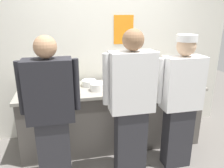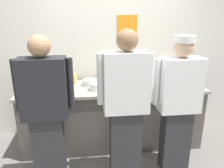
% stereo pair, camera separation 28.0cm
% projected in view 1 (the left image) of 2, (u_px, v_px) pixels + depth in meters
% --- Properties ---
extents(ground_plane, '(9.00, 9.00, 0.00)m').
position_uv_depth(ground_plane, '(118.00, 157.00, 3.05)').
color(ground_plane, slate).
extents(wall_back, '(4.02, 0.11, 2.79)m').
position_uv_depth(wall_back, '(105.00, 46.00, 3.42)').
color(wall_back, silver).
rests_on(wall_back, ground).
extents(prep_counter, '(2.56, 0.72, 0.90)m').
position_uv_depth(prep_counter, '(112.00, 115.00, 3.26)').
color(prep_counter, '#56514C').
rests_on(prep_counter, ground).
extents(chef_near_left, '(0.62, 0.24, 1.70)m').
position_uv_depth(chef_near_left, '(51.00, 113.00, 2.30)').
color(chef_near_left, '#2D2D33').
rests_on(chef_near_left, ground).
extents(chef_center, '(0.63, 0.24, 1.74)m').
position_uv_depth(chef_center, '(131.00, 104.00, 2.47)').
color(chef_center, '#2D2D33').
rests_on(chef_center, ground).
extents(chef_far_right, '(0.60, 0.24, 1.66)m').
position_uv_depth(chef_far_right, '(181.00, 100.00, 2.65)').
color(chef_far_right, '#2D2D33').
rests_on(chef_far_right, ground).
extents(plate_stack_front, '(0.21, 0.21, 0.08)m').
position_uv_depth(plate_stack_front, '(89.00, 83.00, 3.15)').
color(plate_stack_front, white).
rests_on(plate_stack_front, prep_counter).
extents(plate_stack_rear, '(0.19, 0.19, 0.10)m').
position_uv_depth(plate_stack_rear, '(97.00, 87.00, 2.96)').
color(plate_stack_rear, white).
rests_on(plate_stack_rear, prep_counter).
extents(mixing_bowl_steel, '(0.36, 0.36, 0.13)m').
position_uv_depth(mixing_bowl_steel, '(46.00, 88.00, 2.86)').
color(mixing_bowl_steel, '#B7BABF').
rests_on(mixing_bowl_steel, prep_counter).
extents(sheet_tray, '(0.51, 0.36, 0.02)m').
position_uv_depth(sheet_tray, '(125.00, 85.00, 3.14)').
color(sheet_tray, '#B7BABF').
rests_on(sheet_tray, prep_counter).
extents(squeeze_bottle_primary, '(0.06, 0.06, 0.18)m').
position_uv_depth(squeeze_bottle_primary, '(73.00, 79.00, 3.18)').
color(squeeze_bottle_primary, '#E5E066').
rests_on(squeeze_bottle_primary, prep_counter).
extents(squeeze_bottle_secondary, '(0.06, 0.06, 0.19)m').
position_uv_depth(squeeze_bottle_secondary, '(156.00, 82.00, 3.05)').
color(squeeze_bottle_secondary, orange).
rests_on(squeeze_bottle_secondary, prep_counter).
extents(ramekin_green_sauce, '(0.09, 0.09, 0.04)m').
position_uv_depth(ramekin_green_sauce, '(164.00, 81.00, 3.28)').
color(ramekin_green_sauce, white).
rests_on(ramekin_green_sauce, prep_counter).
extents(ramekin_orange_sauce, '(0.10, 0.10, 0.04)m').
position_uv_depth(ramekin_orange_sauce, '(170.00, 80.00, 3.37)').
color(ramekin_orange_sauce, white).
rests_on(ramekin_orange_sauce, prep_counter).
extents(deli_cup, '(0.09, 0.09, 0.11)m').
position_uv_depth(deli_cup, '(147.00, 82.00, 3.16)').
color(deli_cup, white).
rests_on(deli_cup, prep_counter).
extents(chefs_knife, '(0.28, 0.03, 0.02)m').
position_uv_depth(chefs_knife, '(168.00, 82.00, 3.31)').
color(chefs_knife, '#B7BABF').
rests_on(chefs_knife, prep_counter).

